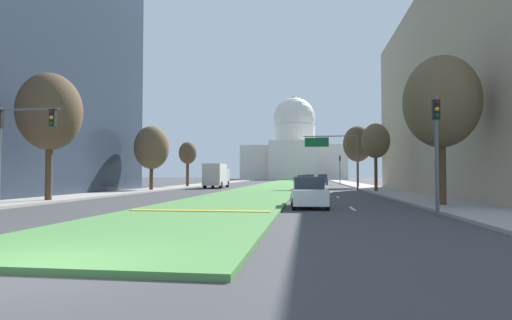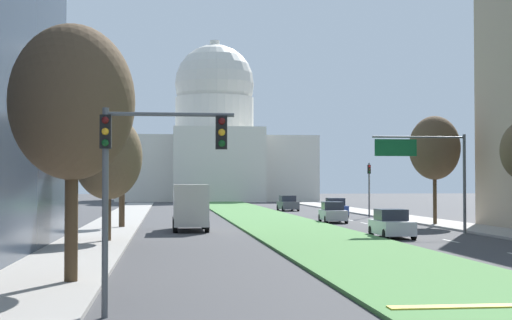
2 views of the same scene
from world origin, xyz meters
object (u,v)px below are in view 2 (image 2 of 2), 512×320
Objects in this scene: traffic_light_near_left at (140,164)px; street_tree_right_far at (435,148)px; traffic_light_far_right at (369,183)px; box_truck_delivery at (190,206)px; capitol_building at (215,145)px; sedan_midblock at (392,224)px; sedan_very_far at (288,204)px; street_tree_left_far at (122,163)px; street_tree_left_near at (72,103)px; street_tree_left_mid at (108,157)px; sedan_far_horizon at (336,208)px; overhead_guide_sign at (429,162)px; sedan_distant at (333,213)px.

traffic_light_near_left is 43.55m from street_tree_right_far.
traffic_light_far_right is 25.61m from box_truck_delivery.
traffic_light_far_right is at bearing -81.62° from capitol_building.
sedan_midblock is (14.15, 25.88, -2.99)m from traffic_light_near_left.
sedan_very_far is at bearing 89.10° from sedan_midblock.
box_truck_delivery is at bearing -133.58° from traffic_light_far_right.
street_tree_right_far is (21.20, 37.97, 2.19)m from traffic_light_near_left.
traffic_light_near_left is 1.00× the size of traffic_light_far_right.
street_tree_left_far is at bearing 93.92° from traffic_light_near_left.
street_tree_left_near is 1.92× the size of sedan_very_far.
street_tree_left_mid is at bearing -127.96° from traffic_light_far_right.
street_tree_left_near is at bearing 111.43° from traffic_light_near_left.
traffic_light_far_right is 18.59m from sedan_very_far.
street_tree_left_mid is at bearing 90.51° from street_tree_left_near.
street_tree_right_far is 1.92× the size of sedan_very_far.
box_truck_delivery is at bearing -126.09° from sedan_far_horizon.
street_tree_right_far is at bearing -84.98° from traffic_light_far_right.
street_tree_left_mid is at bearing 96.14° from traffic_light_near_left.
box_truck_delivery is (-14.71, -20.17, 0.83)m from sedan_far_horizon.
sedan_far_horizon is at bearing 53.91° from box_truck_delivery.
overhead_guide_sign is 1.55× the size of sedan_distant.
street_tree_left_near is 52.11m from sedan_far_horizon.
box_truck_delivery is (-12.54, -36.22, 0.84)m from sedan_very_far.
overhead_guide_sign reaches higher than sedan_far_horizon.
sedan_far_horizon is 24.98m from box_truck_delivery.
street_tree_left_near is 26.29m from sedan_midblock.
capitol_building reaches higher than box_truck_delivery.
overhead_guide_sign is 41.23m from sedan_very_far.
sedan_far_horizon reaches higher than sedan_very_far.
traffic_light_far_right is at bearing 84.62° from overhead_guide_sign.
capitol_building is 123.59m from traffic_light_near_left.
street_tree_left_near is at bearing -115.67° from traffic_light_far_right.
sedan_very_far is at bearing 97.68° from sedan_far_horizon.
overhead_guide_sign is 21.60m from street_tree_left_far.
traffic_light_near_left is at bearing -101.94° from sedan_very_far.
capitol_building reaches higher than street_tree_left_far.
street_tree_left_far is at bearing 90.24° from street_tree_left_near.
street_tree_left_mid is 17.30m from sedan_midblock.
sedan_midblock is (16.70, 2.16, -3.93)m from street_tree_left_mid.
capitol_building is at bearing 94.99° from overhead_guide_sign.
street_tree_left_near is 1.19× the size of street_tree_left_mid.
traffic_light_near_left is 36.89m from street_tree_left_far.
street_tree_left_mid is 13.07m from street_tree_left_far.
sedan_far_horizon is (2.60, 10.62, 0.04)m from sedan_distant.
capitol_building is 7.98× the size of sedan_very_far.
overhead_guide_sign is 1.01× the size of street_tree_left_far.
street_tree_right_far reaches higher than sedan_distant.
sedan_very_far is at bearing 89.07° from sedan_distant.
sedan_very_far is (0.43, 26.67, 0.03)m from sedan_distant.
street_tree_right_far is 17.52m from sedan_far_horizon.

